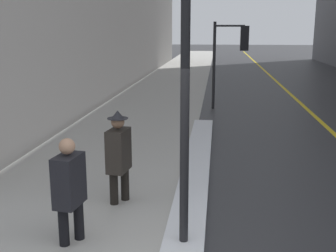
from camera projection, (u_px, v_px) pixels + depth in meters
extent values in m
cube|color=#B2AFA8|center=(162.00, 94.00, 19.63)|extent=(4.00, 80.00, 0.01)
cube|color=gold|center=(293.00, 97.00, 18.95)|extent=(0.16, 80.00, 0.00)
cube|color=white|center=(196.00, 169.00, 8.95)|extent=(0.57, 9.25, 0.15)
cylinder|color=black|center=(185.00, 54.00, 5.20)|extent=(0.12, 0.12, 5.36)
cylinder|color=black|center=(214.00, 66.00, 15.81)|extent=(0.11, 0.11, 3.24)
cylinder|color=black|center=(230.00, 26.00, 15.44)|extent=(1.10, 0.12, 0.07)
cube|color=black|center=(245.00, 38.00, 15.50)|extent=(0.31, 0.21, 0.90)
sphere|color=red|center=(245.00, 30.00, 15.55)|extent=(0.19, 0.19, 0.19)
sphere|color=orange|center=(244.00, 38.00, 15.62)|extent=(0.19, 0.19, 0.19)
sphere|color=green|center=(244.00, 46.00, 15.68)|extent=(0.19, 0.19, 0.19)
cylinder|color=black|center=(78.00, 213.00, 6.02)|extent=(0.14, 0.14, 0.82)
cylinder|color=black|center=(63.00, 219.00, 5.83)|extent=(0.14, 0.14, 0.82)
cube|color=black|center=(69.00, 180.00, 5.81)|extent=(0.36, 0.53, 0.72)
sphere|color=tan|center=(67.00, 146.00, 5.70)|extent=(0.22, 0.22, 0.22)
cylinder|color=black|center=(125.00, 178.00, 7.41)|extent=(0.15, 0.15, 0.84)
cylinder|color=black|center=(114.00, 182.00, 7.22)|extent=(0.15, 0.15, 0.84)
cube|color=#2D2823|center=(119.00, 150.00, 7.20)|extent=(0.36, 0.54, 0.73)
sphere|color=#8C664C|center=(118.00, 122.00, 7.08)|extent=(0.23, 0.23, 0.23)
cylinder|color=#28282D|center=(118.00, 118.00, 7.07)|extent=(0.35, 0.35, 0.01)
cone|color=#28282D|center=(118.00, 114.00, 7.05)|extent=(0.22, 0.22, 0.14)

